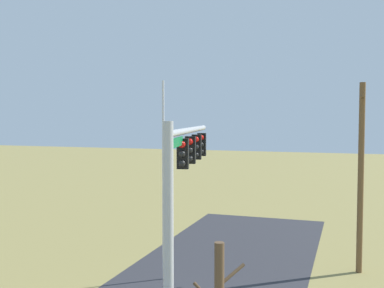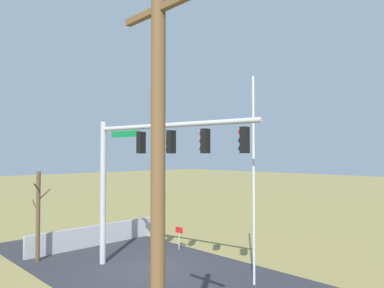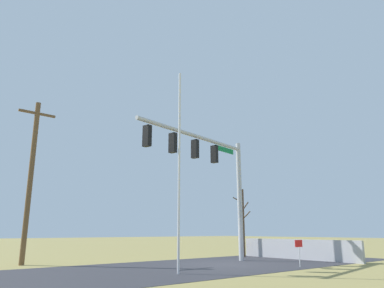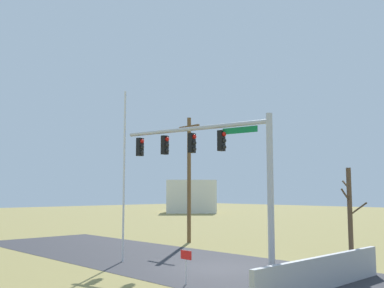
{
  "view_description": "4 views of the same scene",
  "coord_description": "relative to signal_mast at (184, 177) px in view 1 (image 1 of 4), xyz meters",
  "views": [
    {
      "loc": [
        13.69,
        5.54,
        6.88
      ],
      "look_at": [
        -1.54,
        0.37,
        5.96
      ],
      "focal_mm": 43.88,
      "sensor_mm": 36.0,
      "label": 1
    },
    {
      "loc": [
        -12.96,
        9.94,
        5.21
      ],
      "look_at": [
        -2.54,
        -0.28,
        5.64
      ],
      "focal_mm": 33.31,
      "sensor_mm": 36.0,
      "label": 2
    },
    {
      "loc": [
        -13.44,
        -13.59,
        1.62
      ],
      "look_at": [
        -1.7,
        0.59,
        6.08
      ],
      "focal_mm": 33.75,
      "sensor_mm": 36.0,
      "label": 3
    },
    {
      "loc": [
        13.72,
        -14.7,
        3.39
      ],
      "look_at": [
        -1.68,
        0.12,
        5.67
      ],
      "focal_mm": 41.59,
      "sensor_mm": 36.0,
      "label": 4
    }
  ],
  "objects": [
    {
      "name": "flagpole",
      "position": [
        -4.03,
        -2.37,
        -0.78
      ],
      "size": [
        0.1,
        0.1,
        8.4
      ],
      "primitive_type": "cylinder",
      "color": "silver",
      "rests_on": "ground_plane"
    },
    {
      "name": "signal_mast",
      "position": [
        0.0,
        0.0,
        0.0
      ],
      "size": [
        8.18,
        1.77,
        6.78
      ],
      "color": "#B2B5BA",
      "rests_on": "ground_plane"
    },
    {
      "name": "road_surface",
      "position": [
        -3.59,
        -0.49,
        -4.97
      ],
      "size": [
        28.0,
        8.0,
        0.01
      ],
      "primitive_type": "cube",
      "color": "#2D2D33",
      "rests_on": "ground_plane"
    },
    {
      "name": "utility_pole",
      "position": [
        -7.66,
        5.5,
        -0.61
      ],
      "size": [
        1.9,
        0.26,
        8.4
      ],
      "color": "brown",
      "rests_on": "ground_plane"
    }
  ]
}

